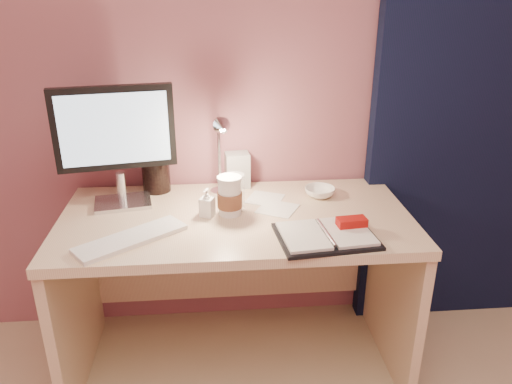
{
  "coord_description": "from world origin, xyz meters",
  "views": [
    {
      "loc": [
        -0.07,
        -0.42,
        1.59
      ],
      "look_at": [
        0.08,
        1.33,
        0.85
      ],
      "focal_mm": 35.0,
      "sensor_mm": 36.0,
      "label": 1
    }
  ],
  "objects": [
    {
      "name": "paper_b",
      "position": [
        0.17,
        1.43,
        0.73
      ],
      "size": [
        0.2,
        0.2,
        0.0
      ],
      "primitive_type": "cube",
      "rotation": [
        0.0,
        0.0,
        -0.5
      ],
      "color": "silver",
      "rests_on": "desk"
    },
    {
      "name": "bowl",
      "position": [
        0.37,
        1.54,
        0.75
      ],
      "size": [
        0.17,
        0.17,
        0.04
      ],
      "primitive_type": "imported",
      "rotation": [
        0.0,
        0.0,
        -0.42
      ],
      "color": "white",
      "rests_on": "desk"
    },
    {
      "name": "desk_lamp",
      "position": [
        -0.07,
        1.52,
        0.97
      ],
      "size": [
        0.1,
        0.23,
        0.38
      ],
      "rotation": [
        0.0,
        0.0,
        0.1
      ],
      "color": "silver",
      "rests_on": "desk"
    },
    {
      "name": "dark_jar",
      "position": [
        -0.34,
        1.67,
        0.82
      ],
      "size": [
        0.12,
        0.12,
        0.17
      ],
      "primitive_type": "cylinder",
      "color": "black",
      "rests_on": "desk"
    },
    {
      "name": "product_box",
      "position": [
        0.02,
        1.69,
        0.81
      ],
      "size": [
        0.11,
        0.09,
        0.16
      ],
      "primitive_type": "cube",
      "rotation": [
        0.0,
        0.0,
        0.1
      ],
      "color": "#BBBAB6",
      "rests_on": "desk"
    },
    {
      "name": "paper_c",
      "position": [
        0.13,
        1.53,
        0.73
      ],
      "size": [
        0.19,
        0.19,
        0.0
      ],
      "primitive_type": "cube",
      "rotation": [
        0.0,
        0.0,
        1.17
      ],
      "color": "silver",
      "rests_on": "desk"
    },
    {
      "name": "room",
      "position": [
        0.95,
        1.69,
        1.14
      ],
      "size": [
        3.5,
        3.5,
        3.5
      ],
      "color": "#C6B28E",
      "rests_on": "ground"
    },
    {
      "name": "desk",
      "position": [
        0.0,
        1.45,
        0.5
      ],
      "size": [
        1.4,
        0.7,
        0.73
      ],
      "color": "beige",
      "rests_on": "ground"
    },
    {
      "name": "monitor",
      "position": [
        -0.47,
        1.53,
        1.03
      ],
      "size": [
        0.47,
        0.2,
        0.5
      ],
      "rotation": [
        0.0,
        0.0,
        0.17
      ],
      "color": "silver",
      "rests_on": "desk"
    },
    {
      "name": "coffee_cup",
      "position": [
        -0.02,
        1.4,
        0.8
      ],
      "size": [
        0.1,
        0.1,
        0.16
      ],
      "color": "white",
      "rests_on": "desk"
    },
    {
      "name": "lotion_bottle",
      "position": [
        -0.11,
        1.39,
        0.79
      ],
      "size": [
        0.07,
        0.07,
        0.11
      ],
      "primitive_type": "imported",
      "rotation": [
        0.0,
        0.0,
        -0.38
      ],
      "color": "white",
      "rests_on": "desk"
    },
    {
      "name": "clear_cup",
      "position": [
        -0.0,
        1.44,
        0.81
      ],
      "size": [
        0.09,
        0.09,
        0.15
      ],
      "primitive_type": "cylinder",
      "color": "white",
      "rests_on": "desk"
    },
    {
      "name": "keyboard",
      "position": [
        -0.39,
        1.2,
        0.74
      ],
      "size": [
        0.4,
        0.34,
        0.02
      ],
      "primitive_type": "cube",
      "rotation": [
        0.0,
        0.0,
        0.64
      ],
      "color": "white",
      "rests_on": "desk"
    },
    {
      "name": "planner",
      "position": [
        0.33,
        1.16,
        0.74
      ],
      "size": [
        0.38,
        0.3,
        0.05
      ],
      "rotation": [
        0.0,
        0.0,
        0.11
      ],
      "color": "black",
      "rests_on": "desk"
    }
  ]
}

